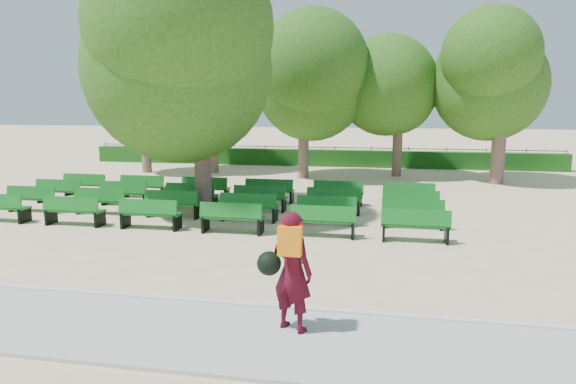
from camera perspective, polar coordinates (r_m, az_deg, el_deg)
The scene contains 9 objects.
ground at distance 15.06m, azimuth -4.00°, elevation -3.34°, with size 120.00×120.00×0.00m, color beige.
paving at distance 8.46m, azimuth -17.28°, elevation -14.26°, with size 30.00×2.20×0.06m, color #ABAAA6.
curb at distance 9.40m, azimuth -13.95°, elevation -11.49°, with size 30.00×0.12×0.10m, color silver.
hedge at distance 28.58m, azimuth 3.16°, elevation 3.82°, with size 26.00×0.70×0.90m, color #164C14.
fence at distance 29.02m, azimuth 3.26°, elevation 3.02°, with size 26.00×0.10×1.02m, color black, non-canonical shape.
tree_line at distance 24.70m, azimuth 1.91°, elevation 1.84°, with size 21.80×6.80×7.04m, color #2D5D19, non-canonical shape.
bench_array at distance 16.25m, azimuth -7.73°, elevation -2.11°, with size 1.72×0.64×1.06m.
tree_among at distance 16.03m, azimuth -9.78°, elevation 14.52°, with size 5.34×5.34×7.19m.
person at distance 7.65m, azimuth 0.26°, elevation -8.61°, with size 0.91×0.67×1.81m.
Camera 1 is at (3.77, -14.17, 3.41)m, focal length 32.00 mm.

